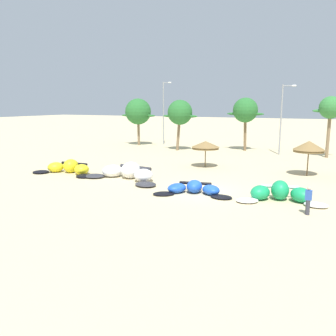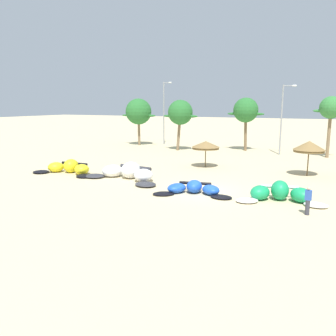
% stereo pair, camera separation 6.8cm
% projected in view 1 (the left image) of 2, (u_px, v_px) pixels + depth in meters
% --- Properties ---
extents(ground_plane, '(260.00, 260.00, 0.00)m').
position_uv_depth(ground_plane, '(205.00, 191.00, 24.57)').
color(ground_plane, beige).
extents(kite_far_left, '(6.37, 3.02, 1.22)m').
position_uv_depth(kite_far_left, '(69.00, 168.00, 30.68)').
color(kite_far_left, black).
rests_on(kite_far_left, ground).
extents(kite_left, '(7.50, 3.98, 1.37)m').
position_uv_depth(kite_left, '(128.00, 173.00, 28.29)').
color(kite_left, '#333338').
rests_on(kite_left, ground).
extents(kite_left_of_center, '(5.49, 3.21, 0.88)m').
position_uv_depth(kite_left_of_center, '(194.00, 189.00, 23.75)').
color(kite_left_of_center, black).
rests_on(kite_left_of_center, ground).
extents(kite_center, '(5.64, 3.19, 1.26)m').
position_uv_depth(kite_center, '(280.00, 193.00, 21.93)').
color(kite_center, white).
rests_on(kite_center, ground).
extents(beach_umbrella_near_van, '(2.72, 2.72, 2.55)m').
position_uv_depth(beach_umbrella_near_van, '(206.00, 145.00, 33.37)').
color(beach_umbrella_near_van, brown).
rests_on(beach_umbrella_near_van, ground).
extents(beach_umbrella_middle, '(2.64, 2.64, 3.00)m').
position_uv_depth(beach_umbrella_middle, '(309.00, 146.00, 29.23)').
color(beach_umbrella_middle, brown).
rests_on(beach_umbrella_middle, ground).
extents(person_near_kites, '(0.36, 0.24, 1.62)m').
position_uv_depth(person_near_kites, '(308.00, 200.00, 19.12)').
color(person_near_kites, '#383842').
rests_on(person_near_kites, ground).
extents(palm_leftmost, '(5.70, 3.80, 6.85)m').
position_uv_depth(palm_leftmost, '(138.00, 112.00, 50.80)').
color(palm_leftmost, '#7F6647').
rests_on(palm_leftmost, ground).
extents(palm_left, '(4.85, 3.24, 6.61)m').
position_uv_depth(palm_left, '(180.00, 113.00, 44.89)').
color(palm_left, '#7F6647').
rests_on(palm_left, ground).
extents(palm_left_of_gap, '(4.81, 3.20, 6.88)m').
position_uv_depth(palm_left_of_gap, '(245.00, 111.00, 44.70)').
color(palm_left_of_gap, brown).
rests_on(palm_left_of_gap, ground).
extents(palm_center_left, '(3.78, 2.52, 6.94)m').
position_uv_depth(palm_center_left, '(331.00, 109.00, 38.72)').
color(palm_center_left, '#7F6647').
rests_on(palm_center_left, ground).
extents(lamppost_west, '(1.40, 0.24, 9.29)m').
position_uv_depth(lamppost_west, '(164.00, 110.00, 51.71)').
color(lamppost_west, gray).
rests_on(lamppost_west, ground).
extents(lamppost_west_center, '(1.61, 0.24, 8.31)m').
position_uv_depth(lamppost_west_center, '(282.00, 116.00, 41.17)').
color(lamppost_west_center, gray).
rests_on(lamppost_west_center, ground).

